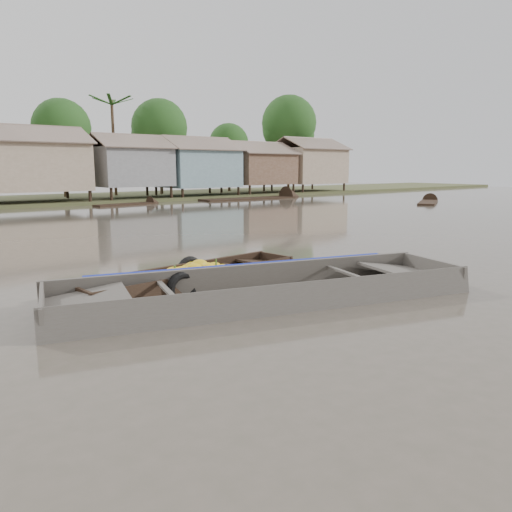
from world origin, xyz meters
TOP-DOWN VIEW (x-y plane):
  - ground at (0.00, 0.00)m, footprint 120.00×120.00m
  - riverbank at (3.03, 31.86)m, footprint 120.00×12.47m
  - banana_boat at (-1.37, 2.54)m, footprint 5.50×1.82m
  - viewer_boat at (-0.82, 0.52)m, footprint 8.61×4.38m
  - distant_boats at (7.47, 24.14)m, footprint 47.91×15.58m

SIDE VIEW (x-z plane):
  - distant_boats at x=7.47m, z-range -0.22..0.12m
  - ground at x=0.00m, z-range 0.00..0.00m
  - viewer_boat at x=-0.82m, z-range -0.26..0.41m
  - banana_boat at x=-1.37m, z-range -0.25..0.52m
  - riverbank at x=3.03m, z-range -2.04..8.18m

